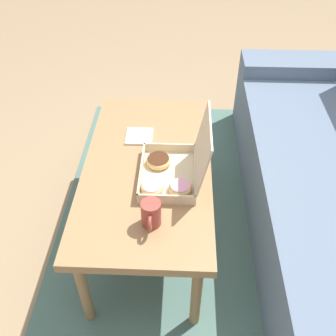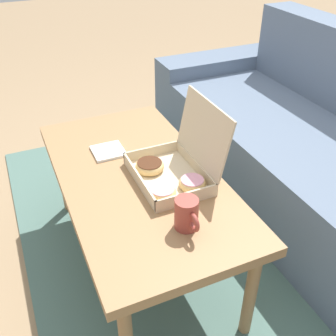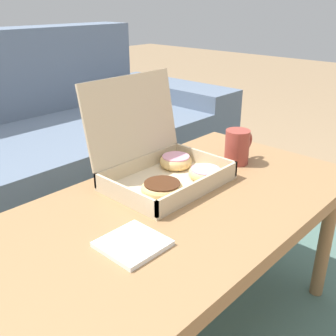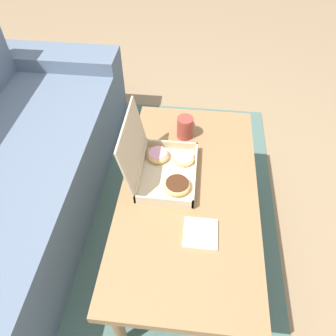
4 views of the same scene
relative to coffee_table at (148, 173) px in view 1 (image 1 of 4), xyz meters
The scene contains 6 objects.
ground_plane 0.46m from the coffee_table, 90.00° to the left, with size 12.00×12.00×0.00m, color #937756.
area_rug 0.64m from the coffee_table, 90.00° to the left, with size 2.35×1.94×0.01m, color #4C6B60.
coffee_table is the anchor object (origin of this frame).
pastry_box 0.18m from the coffee_table, 55.11° to the left, with size 0.34×0.29×0.29m.
coffee_mug 0.36m from the coffee_table, ahead, with size 0.12×0.08×0.11m.
napkin_stack 0.22m from the coffee_table, 164.42° to the right, with size 0.13×0.13×0.01m.
Camera 1 is at (1.33, -0.03, 1.66)m, focal length 42.00 mm.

